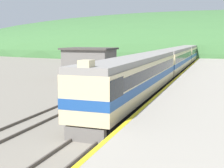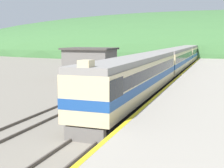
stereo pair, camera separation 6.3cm
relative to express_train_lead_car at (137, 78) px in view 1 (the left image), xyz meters
The scene contains 10 objects.
track_main 44.43m from the express_train_lead_car, 90.00° to the left, with size 1.52×180.00×0.16m.
track_siding 44.68m from the express_train_lead_car, 96.07° to the left, with size 1.52×180.00×0.16m.
platform 25.00m from the express_train_lead_car, 77.80° to the left, with size 6.86×140.00×1.01m.
distant_hills 94.92m from the express_train_lead_car, 90.00° to the left, with size 214.68×96.61×29.98m.
station_shed 15.62m from the express_train_lead_car, 127.69° to the left, with size 6.39×5.00×4.16m.
express_train_lead_car is the anchor object (origin of this frame).
carriage_second 23.18m from the express_train_lead_car, 90.00° to the left, with size 2.87×22.16×3.88m.
carriage_third 46.22m from the express_train_lead_car, 90.00° to the left, with size 2.87×22.16×3.88m.
carriage_fourth 69.25m from the express_train_lead_car, 90.00° to the left, with size 2.87×22.16×3.88m.
carriage_fifth 92.29m from the express_train_lead_car, 90.00° to the left, with size 2.87×22.16×3.88m.
Camera 1 is at (6.43, 0.79, 5.31)m, focal length 50.00 mm.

